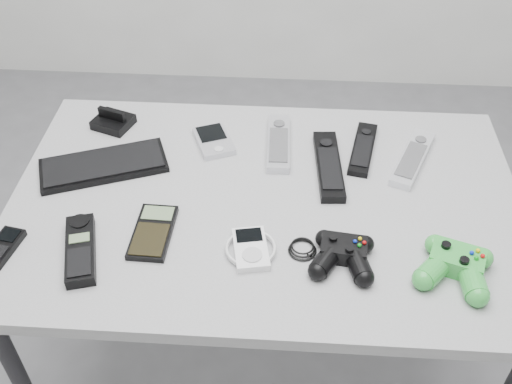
# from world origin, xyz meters

# --- Properties ---
(desk) EXTENTS (1.12, 0.72, 0.75)m
(desk) POSITION_xyz_m (-0.07, 0.01, 0.69)
(desk) COLOR gray
(desk) RESTS_ON floor
(pda_keyboard) EXTENTS (0.31, 0.22, 0.02)m
(pda_keyboard) POSITION_xyz_m (-0.45, 0.10, 0.76)
(pda_keyboard) COLOR black
(pda_keyboard) RESTS_ON desk
(dock_bracket) EXTENTS (0.11, 0.10, 0.05)m
(dock_bracket) POSITION_xyz_m (-0.47, 0.26, 0.78)
(dock_bracket) COLOR black
(dock_bracket) RESTS_ON desk
(pda) EXTENTS (0.12, 0.14, 0.02)m
(pda) POSITION_xyz_m (-0.21, 0.20, 0.76)
(pda) COLOR silver
(pda) RESTS_ON desk
(remote_silver_a) EXTENTS (0.06, 0.21, 0.02)m
(remote_silver_a) POSITION_xyz_m (-0.05, 0.21, 0.76)
(remote_silver_a) COLOR silver
(remote_silver_a) RESTS_ON desk
(remote_black_a) EXTENTS (0.07, 0.24, 0.02)m
(remote_black_a) POSITION_xyz_m (0.07, 0.13, 0.76)
(remote_black_a) COLOR black
(remote_black_a) RESTS_ON desk
(remote_black_b) EXTENTS (0.08, 0.20, 0.02)m
(remote_black_b) POSITION_xyz_m (0.16, 0.20, 0.76)
(remote_black_b) COLOR black
(remote_black_b) RESTS_ON desk
(remote_silver_b) EXTENTS (0.13, 0.22, 0.02)m
(remote_silver_b) POSITION_xyz_m (0.27, 0.17, 0.76)
(remote_silver_b) COLOR silver
(remote_silver_b) RESTS_ON desk
(mobile_phone) EXTENTS (0.07, 0.11, 0.02)m
(mobile_phone) POSITION_xyz_m (-0.59, -0.17, 0.76)
(mobile_phone) COLOR black
(mobile_phone) RESTS_ON desk
(cordless_handset) EXTENTS (0.10, 0.19, 0.03)m
(cordless_handset) POSITION_xyz_m (-0.43, -0.17, 0.77)
(cordless_handset) COLOR black
(cordless_handset) RESTS_ON desk
(calculator) EXTENTS (0.08, 0.16, 0.02)m
(calculator) POSITION_xyz_m (-0.29, -0.11, 0.76)
(calculator) COLOR black
(calculator) RESTS_ON desk
(mp3_player) EXTENTS (0.12, 0.13, 0.02)m
(mp3_player) POSITION_xyz_m (-0.09, -0.14, 0.76)
(mp3_player) COLOR white
(mp3_player) RESTS_ON desk
(controller_black) EXTENTS (0.23, 0.16, 0.04)m
(controller_black) POSITION_xyz_m (0.09, -0.16, 0.77)
(controller_black) COLOR black
(controller_black) RESTS_ON desk
(controller_green) EXTENTS (0.18, 0.19, 0.05)m
(controller_green) POSITION_xyz_m (0.30, -0.17, 0.78)
(controller_green) COLOR green
(controller_green) RESTS_ON desk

